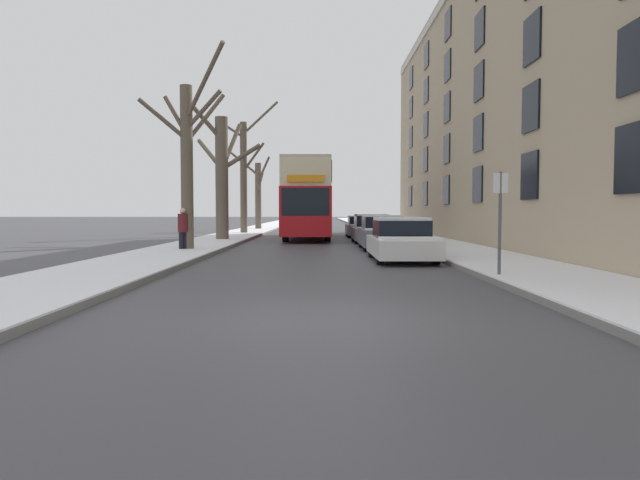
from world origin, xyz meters
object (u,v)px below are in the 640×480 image
(bare_tree_left_1, at_px, (221,173))
(double_decker_bus, at_px, (307,196))
(bare_tree_left_3, at_px, (257,192))
(pedestrian_left_sidewalk, at_px, (182,228))
(parked_car_0, at_px, (401,241))
(bare_tree_left_0, at_px, (187,158))
(parked_car_2, at_px, (371,229))
(street_sign_post, at_px, (499,218))
(bare_tree_left_2, at_px, (244,174))
(parked_car_1, at_px, (382,233))
(parked_car_3, at_px, (362,227))

(bare_tree_left_1, bearing_deg, double_decker_bus, 39.78)
(bare_tree_left_3, xyz_separation_m, pedestrian_left_sidewalk, (-0.01, -25.45, -2.23))
(bare_tree_left_3, distance_m, parked_car_0, 29.83)
(bare_tree_left_0, distance_m, parked_car_2, 10.78)
(bare_tree_left_1, bearing_deg, street_sign_post, -61.51)
(bare_tree_left_2, xyz_separation_m, pedestrian_left_sidewalk, (-0.11, -16.64, -3.14))
(bare_tree_left_1, bearing_deg, parked_car_1, -36.74)
(bare_tree_left_0, xyz_separation_m, pedestrian_left_sidewalk, (-0.18, -0.19, -2.62))
(bare_tree_left_2, relative_size, pedestrian_left_sidewalk, 5.38)
(bare_tree_left_0, bearing_deg, pedestrian_left_sidewalk, -132.89)
(parked_car_0, bearing_deg, parked_car_3, 90.00)
(double_decker_bus, xyz_separation_m, parked_car_1, (3.25, -9.24, -1.76))
(double_decker_bus, relative_size, pedestrian_left_sidewalk, 6.83)
(bare_tree_left_1, xyz_separation_m, street_sign_post, (8.96, -16.50, -2.10))
(double_decker_bus, bearing_deg, bare_tree_left_0, -110.64)
(bare_tree_left_1, distance_m, pedestrian_left_sidewalk, 8.27)
(bare_tree_left_3, bearing_deg, street_sign_post, -75.14)
(bare_tree_left_2, bearing_deg, double_decker_bus, -50.31)
(bare_tree_left_1, height_order, double_decker_bus, bare_tree_left_1)
(parked_car_0, height_order, pedestrian_left_sidewalk, pedestrian_left_sidewalk)
(bare_tree_left_2, xyz_separation_m, street_sign_post, (8.95, -25.28, -2.67))
(bare_tree_left_3, relative_size, parked_car_1, 1.51)
(bare_tree_left_0, relative_size, parked_car_1, 1.73)
(bare_tree_left_0, relative_size, parked_car_3, 1.72)
(bare_tree_left_3, relative_size, parked_car_3, 1.51)
(bare_tree_left_1, bearing_deg, pedestrian_left_sidewalk, -90.75)
(parked_car_3, xyz_separation_m, street_sign_post, (1.39, -22.21, 0.79))
(double_decker_bus, xyz_separation_m, parked_car_0, (3.25, -14.73, -1.78))
(bare_tree_left_2, xyz_separation_m, parked_car_0, (7.56, -19.92, -3.43))
(bare_tree_left_1, relative_size, parked_car_3, 1.72)
(bare_tree_left_1, height_order, parked_car_0, bare_tree_left_1)
(parked_car_3, bearing_deg, bare_tree_left_1, -142.98)
(parked_car_1, distance_m, street_sign_post, 10.97)
(bare_tree_left_2, xyz_separation_m, parked_car_2, (7.56, -9.26, -3.41))
(parked_car_0, relative_size, street_sign_post, 1.82)
(bare_tree_left_3, distance_m, parked_car_2, 19.78)
(parked_car_0, height_order, parked_car_2, parked_car_2)
(bare_tree_left_1, relative_size, bare_tree_left_3, 1.14)
(bare_tree_left_3, bearing_deg, pedestrian_left_sidewalk, -90.03)
(parked_car_1, relative_size, street_sign_post, 1.75)
(parked_car_3, bearing_deg, bare_tree_left_3, 122.77)
(bare_tree_left_0, relative_size, bare_tree_left_3, 1.14)
(bare_tree_left_0, relative_size, parked_car_2, 1.71)
(bare_tree_left_0, distance_m, street_sign_post, 12.71)
(bare_tree_left_2, relative_size, bare_tree_left_3, 1.41)
(bare_tree_left_2, height_order, parked_car_0, bare_tree_left_2)
(bare_tree_left_0, xyz_separation_m, parked_car_3, (7.49, 13.37, -2.94))
(parked_car_0, relative_size, pedestrian_left_sidewalk, 2.62)
(bare_tree_left_3, height_order, pedestrian_left_sidewalk, bare_tree_left_3)
(parked_car_2, bearing_deg, bare_tree_left_2, 129.22)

